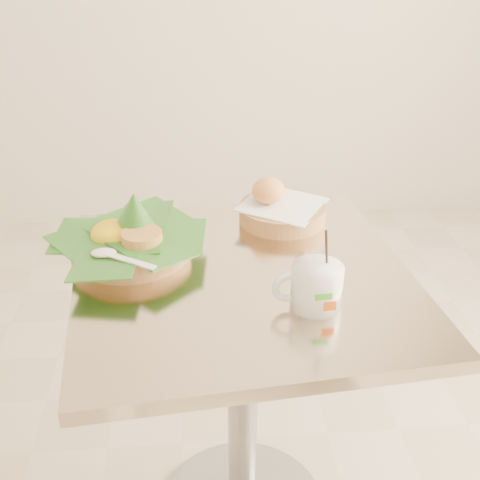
{
  "coord_description": "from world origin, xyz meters",
  "views": [
    {
      "loc": [
        0.06,
        -1.11,
        1.41
      ],
      "look_at": [
        0.16,
        -0.01,
        0.82
      ],
      "focal_mm": 45.0,
      "sensor_mm": 36.0,
      "label": 1
    }
  ],
  "objects": [
    {
      "name": "bread_basket",
      "position": [
        0.27,
        0.22,
        0.78
      ],
      "size": [
        0.25,
        0.25,
        0.11
      ],
      "rotation": [
        0.0,
        0.0,
        0.24
      ],
      "color": "#B47A4D",
      "rests_on": "cafe_table"
    },
    {
      "name": "rice_basket",
      "position": [
        -0.08,
        0.08,
        0.79
      ],
      "size": [
        0.33,
        0.33,
        0.17
      ],
      "rotation": [
        0.0,
        0.0,
        -0.27
      ],
      "color": "#B47A4D",
      "rests_on": "cafe_table"
    },
    {
      "name": "coffee_mug",
      "position": [
        0.29,
        -0.16,
        0.8
      ],
      "size": [
        0.14,
        0.1,
        0.17
      ],
      "rotation": [
        0.0,
        0.0,
        0.05
      ],
      "color": "white",
      "rests_on": "cafe_table"
    },
    {
      "name": "cafe_table",
      "position": [
        0.16,
        -0.03,
        0.53
      ],
      "size": [
        0.76,
        0.76,
        0.75
      ],
      "rotation": [
        0.0,
        0.0,
        0.1
      ],
      "color": "gray",
      "rests_on": "floor"
    }
  ]
}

